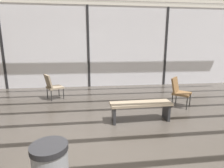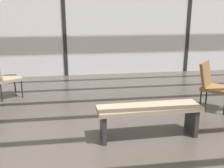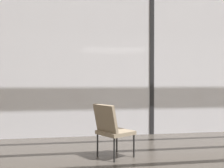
% 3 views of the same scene
% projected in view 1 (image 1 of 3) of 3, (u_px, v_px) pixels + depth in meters
% --- Properties ---
extents(ground_plane, '(60.00, 60.00, 0.00)m').
position_uv_depth(ground_plane, '(89.00, 154.00, 3.05)').
color(ground_plane, '#38332D').
extents(glass_curtain_wall, '(14.00, 0.08, 3.46)m').
position_uv_depth(glass_curtain_wall, '(88.00, 47.00, 7.72)').
color(glass_curtain_wall, silver).
rests_on(glass_curtain_wall, ground).
extents(window_mullion_0, '(0.10, 0.12, 3.46)m').
position_uv_depth(window_mullion_0, '(3.00, 48.00, 7.31)').
color(window_mullion_0, black).
rests_on(window_mullion_0, ground).
extents(window_mullion_1, '(0.10, 0.12, 3.46)m').
position_uv_depth(window_mullion_1, '(88.00, 47.00, 7.72)').
color(window_mullion_1, black).
rests_on(window_mullion_1, ground).
extents(window_mullion_2, '(0.10, 0.12, 3.46)m').
position_uv_depth(window_mullion_2, '(165.00, 47.00, 8.13)').
color(window_mullion_2, black).
rests_on(window_mullion_2, ground).
extents(parked_airplane, '(10.89, 4.54, 4.54)m').
position_uv_depth(parked_airplane, '(101.00, 39.00, 12.78)').
color(parked_airplane, silver).
rests_on(parked_airplane, ground).
extents(lounge_chair_0, '(0.71, 0.71, 0.87)m').
position_uv_depth(lounge_chair_0, '(179.00, 90.00, 5.40)').
color(lounge_chair_0, brown).
rests_on(lounge_chair_0, ground).
extents(lounge_chair_1, '(0.70, 0.68, 0.87)m').
position_uv_depth(lounge_chair_1, '(52.00, 85.00, 6.07)').
color(lounge_chair_1, '#7F705B').
rests_on(lounge_chair_1, ground).
extents(waiting_bench, '(1.51, 0.45, 0.47)m').
position_uv_depth(waiting_bench, '(141.00, 107.00, 4.33)').
color(waiting_bench, '#7F705B').
rests_on(waiting_bench, ground).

